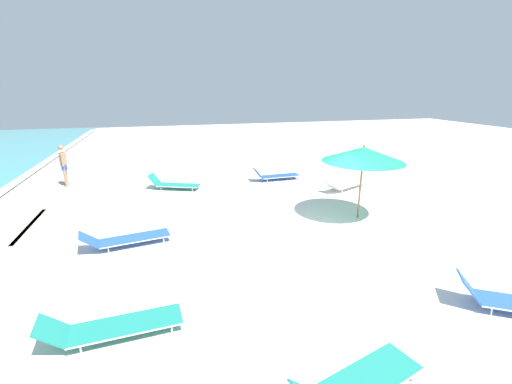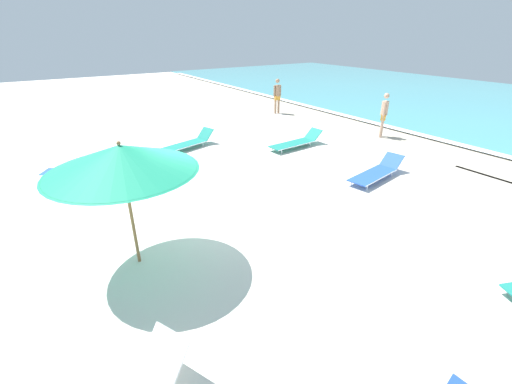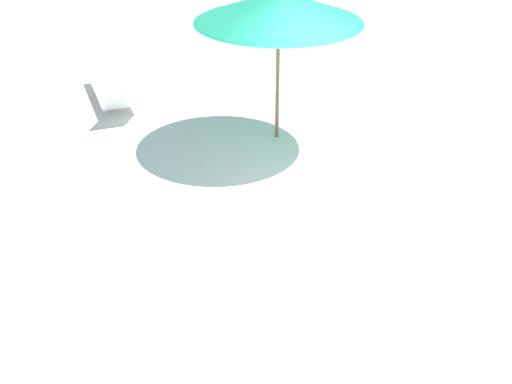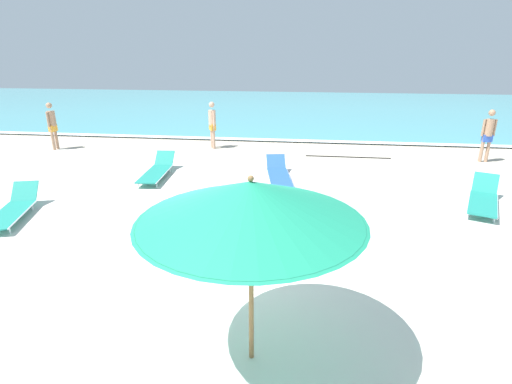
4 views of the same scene
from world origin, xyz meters
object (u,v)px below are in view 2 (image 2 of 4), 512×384
at_px(sun_lounger_mid_beach_solo, 296,142).
at_px(sun_lounger_mid_beach_pair_a, 80,171).
at_px(beach_umbrella, 121,159).
at_px(sun_lounger_near_water_right, 377,172).
at_px(beachgoer_shoreline_child, 384,113).
at_px(sun_lounger_mid_beach_pair_b, 190,142).
at_px(beachgoer_strolling_adult, 277,94).

xyz_separation_m(sun_lounger_mid_beach_solo, sun_lounger_mid_beach_pair_a, (-1.28, -7.27, 0.01)).
bearing_deg(beach_umbrella, sun_lounger_near_water_right, 91.53).
distance_m(sun_lounger_mid_beach_solo, sun_lounger_mid_beach_pair_a, 7.38).
distance_m(sun_lounger_near_water_right, beachgoer_shoreline_child, 4.75).
relative_size(sun_lounger_mid_beach_pair_b, beachgoer_strolling_adult, 1.21).
height_order(sun_lounger_mid_beach_pair_a, beachgoer_shoreline_child, beachgoer_shoreline_child).
distance_m(beach_umbrella, sun_lounger_mid_beach_solo, 8.19).
relative_size(beach_umbrella, beachgoer_strolling_adult, 1.44).
relative_size(beachgoer_shoreline_child, beachgoer_strolling_adult, 1.00).
bearing_deg(beachgoer_strolling_adult, beachgoer_shoreline_child, 103.02).
distance_m(sun_lounger_mid_beach_pair_a, beachgoer_strolling_adult, 10.82).
xyz_separation_m(sun_lounger_mid_beach_pair_a, beachgoer_strolling_adult, (-3.79, 10.10, 0.78)).
xyz_separation_m(sun_lounger_mid_beach_pair_a, beachgoer_shoreline_child, (2.10, 11.09, 0.78)).
xyz_separation_m(sun_lounger_mid_beach_solo, sun_lounger_mid_beach_pair_b, (-2.14, -3.38, 0.01)).
xyz_separation_m(sun_lounger_near_water_right, sun_lounger_mid_beach_pair_a, (-4.92, -7.35, 0.01)).
xyz_separation_m(beachgoer_shoreline_child, beachgoer_strolling_adult, (-5.90, -0.99, 0.00)).
bearing_deg(beachgoer_shoreline_child, beach_umbrella, 161.98).
height_order(beachgoer_shoreline_child, beachgoer_strolling_adult, same).
bearing_deg(beachgoer_shoreline_child, sun_lounger_mid_beach_pair_b, 124.15).
bearing_deg(sun_lounger_mid_beach_pair_a, sun_lounger_mid_beach_pair_b, 134.93).
bearing_deg(sun_lounger_mid_beach_solo, beachgoer_strolling_adult, 146.63).
height_order(sun_lounger_near_water_right, sun_lounger_mid_beach_solo, sun_lounger_mid_beach_solo).
relative_size(sun_lounger_near_water_right, sun_lounger_mid_beach_solo, 1.00).
bearing_deg(beach_umbrella, sun_lounger_mid_beach_solo, 118.68).
height_order(sun_lounger_mid_beach_pair_a, sun_lounger_mid_beach_pair_b, sun_lounger_mid_beach_pair_a).
height_order(sun_lounger_mid_beach_solo, beachgoer_strolling_adult, beachgoer_strolling_adult).
bearing_deg(sun_lounger_mid_beach_solo, sun_lounger_near_water_right, -2.83).
distance_m(beachgoer_shoreline_child, beachgoer_strolling_adult, 5.98).
xyz_separation_m(beach_umbrella, sun_lounger_mid_beach_solo, (-3.83, 7.00, -1.87)).
bearing_deg(beachgoer_shoreline_child, sun_lounger_mid_beach_solo, 134.37).
relative_size(sun_lounger_mid_beach_pair_b, beachgoer_shoreline_child, 1.21).
bearing_deg(beach_umbrella, beachgoer_shoreline_child, 105.53).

